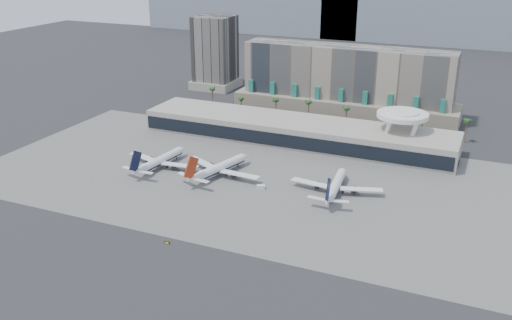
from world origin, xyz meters
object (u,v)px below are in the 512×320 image
at_px(airliner_centre, 220,168).
at_px(service_vehicle_a, 185,167).
at_px(airliner_left, 160,160).
at_px(airliner_right, 336,185).
at_px(service_vehicle_b, 261,187).
at_px(taxiway_sign, 167,243).

relative_size(airliner_centre, service_vehicle_a, 9.96).
relative_size(airliner_left, service_vehicle_a, 9.67).
bearing_deg(airliner_right, service_vehicle_b, -169.54).
distance_m(service_vehicle_a, service_vehicle_b, 43.05).
bearing_deg(taxiway_sign, service_vehicle_b, 65.93).
bearing_deg(service_vehicle_a, service_vehicle_b, -12.01).
bearing_deg(taxiway_sign, airliner_right, 44.82).
relative_size(service_vehicle_b, taxiway_sign, 1.70).
relative_size(airliner_left, airliner_centre, 0.97).
bearing_deg(airliner_right, airliner_left, 177.80).
relative_size(airliner_left, airliner_right, 1.00).
bearing_deg(airliner_centre, service_vehicle_b, -0.70).
bearing_deg(service_vehicle_b, airliner_right, -9.19).
xyz_separation_m(service_vehicle_a, service_vehicle_b, (42.55, -6.59, -0.14)).
xyz_separation_m(airliner_left, service_vehicle_a, (12.08, 2.37, -2.59)).
bearing_deg(taxiway_sign, service_vehicle_a, 102.79).
distance_m(airliner_centre, taxiway_sign, 66.34).
xyz_separation_m(airliner_centre, service_vehicle_a, (-18.70, -0.22, -2.78)).
height_order(airliner_right, service_vehicle_b, airliner_right).
relative_size(airliner_left, taxiway_sign, 19.95).
relative_size(airliner_right, service_vehicle_a, 9.71).
height_order(airliner_centre, service_vehicle_b, airliner_centre).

